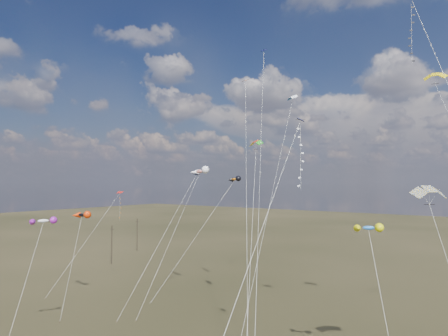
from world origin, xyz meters
The scene contains 17 objects.
utility_pole_near centered at (-38.00, 30.00, 4.09)m, with size 1.40×0.20×8.00m.
utility_pole_far centered at (-46.00, 44.00, 4.09)m, with size 1.40×0.20×8.00m.
diamond_black_high centered at (23.89, 14.96, 29.71)m, with size 13.38×22.62×34.82m.
diamond_navy_tall centered at (2.44, 24.02, 31.37)m, with size 14.28×25.74×36.73m.
diamond_black_mid centered at (-6.81, 15.99, 12.85)m, with size 3.70×11.69×18.40m.
diamond_red_low centered at (-21.88, 18.29, 12.70)m, with size 4.56×11.04×15.63m.
diamond_navy_right centered at (15.59, 7.26, 18.72)m, with size 0.97×18.41×22.82m.
diamond_orange_center centered at (3.82, 17.41, 20.79)m, with size 12.77×18.96×31.95m.
parafoil_yellow centered at (23.89, 24.61, 28.82)m, with size 12.40×22.21×29.62m.
parafoil_blue_white centered at (3.00, 31.64, 30.19)m, with size 5.15×21.62×31.00m.
parafoil_striped centered at (24.89, 13.02, 16.57)m, with size 7.15×9.29×17.33m.
parafoil_tricolor centered at (4.45, 18.71, 22.14)m, with size 9.13×15.68×22.83m.
novelty_black_orange centered at (-20.01, 10.48, 12.37)m, with size 6.99×7.20×13.00m.
novelty_orange_black centered at (-5.67, 28.44, 17.55)m, with size 7.37×13.74×18.13m.
novelty_white_purple centered at (-10.50, -0.69, 12.92)m, with size 5.86×8.18×13.37m.
novelty_redwhite_stripe centered at (-7.68, 22.21, 18.73)m, with size 4.11×13.89×19.45m.
novelty_blue_yellow centered at (20.23, 11.87, 13.08)m, with size 5.19×6.60×13.56m.
Camera 1 is at (30.73, -23.99, 17.18)m, focal length 32.00 mm.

